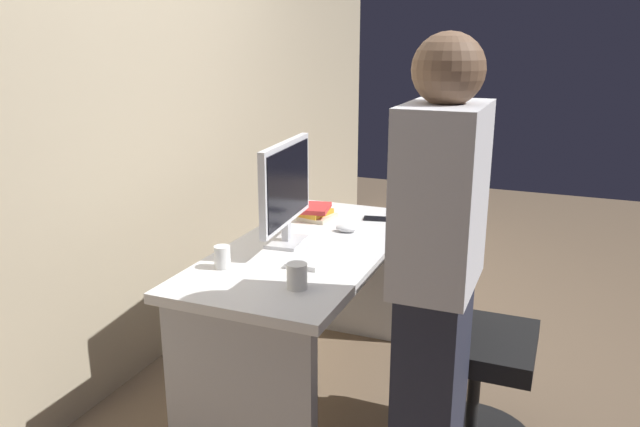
# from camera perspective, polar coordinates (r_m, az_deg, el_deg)

# --- Properties ---
(ground_plane) EXTENTS (9.00, 9.00, 0.00)m
(ground_plane) POSITION_cam_1_polar(r_m,az_deg,el_deg) (3.06, -0.90, -16.05)
(ground_plane) COLOR brown
(wall_back) EXTENTS (6.40, 0.10, 3.00)m
(wall_back) POSITION_cam_1_polar(r_m,az_deg,el_deg) (3.07, -17.35, 13.00)
(wall_back) COLOR tan
(wall_back) RESTS_ON ground
(desk) EXTENTS (1.44, 0.68, 0.74)m
(desk) POSITION_cam_1_polar(r_m,az_deg,el_deg) (2.82, -0.95, -7.25)
(desk) COLOR white
(desk) RESTS_ON ground
(office_chair) EXTENTS (0.52, 0.52, 0.94)m
(office_chair) POSITION_cam_1_polar(r_m,az_deg,el_deg) (2.59, 12.96, -11.89)
(office_chair) COLOR black
(office_chair) RESTS_ON ground
(person_at_desk) EXTENTS (0.40, 0.24, 1.64)m
(person_at_desk) POSITION_cam_1_polar(r_m,az_deg,el_deg) (2.06, 10.65, -6.62)
(person_at_desk) COLOR #262838
(person_at_desk) RESTS_ON ground
(monitor) EXTENTS (0.54, 0.16, 0.46)m
(monitor) POSITION_cam_1_polar(r_m,az_deg,el_deg) (2.69, -3.13, 2.41)
(monitor) COLOR silver
(monitor) RESTS_ON desk
(keyboard) EXTENTS (0.44, 0.15, 0.02)m
(keyboard) POSITION_cam_1_polar(r_m,az_deg,el_deg) (2.63, -0.18, -3.48)
(keyboard) COLOR white
(keyboard) RESTS_ON desk
(mouse) EXTENTS (0.06, 0.10, 0.03)m
(mouse) POSITION_cam_1_polar(r_m,az_deg,el_deg) (2.92, 2.40, -1.38)
(mouse) COLOR white
(mouse) RESTS_ON desk
(cup_near_keyboard) EXTENTS (0.08, 0.08, 0.10)m
(cup_near_keyboard) POSITION_cam_1_polar(r_m,az_deg,el_deg) (2.27, -2.13, -5.77)
(cup_near_keyboard) COLOR white
(cup_near_keyboard) RESTS_ON desk
(cup_by_monitor) EXTENTS (0.06, 0.06, 0.09)m
(cup_by_monitor) POSITION_cam_1_polar(r_m,az_deg,el_deg) (2.49, -8.97, -3.97)
(cup_by_monitor) COLOR white
(cup_by_monitor) RESTS_ON desk
(book_stack) EXTENTS (0.21, 0.19, 0.07)m
(book_stack) POSITION_cam_1_polar(r_m,az_deg,el_deg) (3.12, -0.42, 0.11)
(book_stack) COLOR beige
(book_stack) RESTS_ON desk
(cell_phone) EXTENTS (0.10, 0.16, 0.01)m
(cell_phone) POSITION_cam_1_polar(r_m,az_deg,el_deg) (3.13, 5.36, -0.48)
(cell_phone) COLOR black
(cell_phone) RESTS_ON desk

